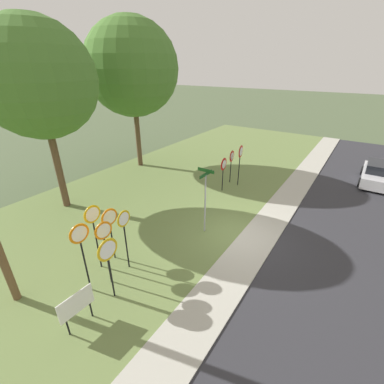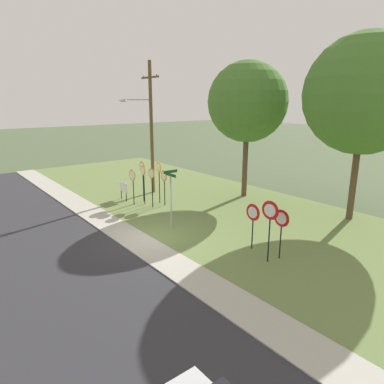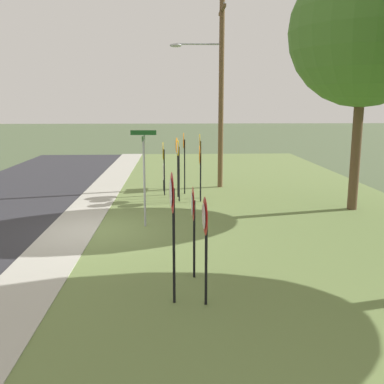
% 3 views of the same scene
% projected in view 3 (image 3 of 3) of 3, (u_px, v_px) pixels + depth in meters
% --- Properties ---
extents(ground_plane, '(160.00, 160.00, 0.00)m').
position_uv_depth(ground_plane, '(96.00, 233.00, 13.95)').
color(ground_plane, '#4C5B3D').
extents(sidewalk_strip, '(44.00, 1.60, 0.06)m').
position_uv_depth(sidewalk_strip, '(70.00, 232.00, 13.91)').
color(sidewalk_strip, '#ADAA9E').
rests_on(sidewalk_strip, ground_plane).
extents(grass_median, '(44.00, 12.00, 0.04)m').
position_uv_depth(grass_median, '(284.00, 230.00, 14.20)').
color(grass_median, olive).
rests_on(grass_median, ground_plane).
extents(stop_sign_near_left, '(0.67, 0.10, 2.71)m').
position_uv_depth(stop_sign_near_left, '(184.00, 150.00, 19.43)').
color(stop_sign_near_left, black).
rests_on(stop_sign_near_left, grass_median).
extents(stop_sign_near_right, '(0.64, 0.12, 2.55)m').
position_uv_depth(stop_sign_near_right, '(177.00, 155.00, 18.80)').
color(stop_sign_near_right, black).
rests_on(stop_sign_near_right, grass_median).
extents(stop_sign_far_left, '(0.70, 0.11, 2.29)m').
position_uv_depth(stop_sign_far_left, '(200.00, 162.00, 17.90)').
color(stop_sign_far_left, black).
rests_on(stop_sign_far_left, grass_median).
extents(stop_sign_far_center, '(0.77, 0.09, 2.34)m').
position_uv_depth(stop_sign_far_center, '(163.00, 157.00, 19.17)').
color(stop_sign_far_center, black).
rests_on(stop_sign_far_center, grass_median).
extents(stop_sign_far_right, '(0.63, 0.11, 2.52)m').
position_uv_depth(stop_sign_far_right, '(178.00, 158.00, 17.91)').
color(stop_sign_far_right, black).
rests_on(stop_sign_far_right, grass_median).
extents(stop_sign_center_tall, '(0.67, 0.10, 2.71)m').
position_uv_depth(stop_sign_center_tall, '(200.00, 152.00, 18.49)').
color(stop_sign_center_tall, black).
rests_on(stop_sign_center_tall, grass_median).
extents(yield_sign_near_left, '(0.74, 0.11, 2.20)m').
position_uv_depth(yield_sign_near_left, '(205.00, 226.00, 8.54)').
color(yield_sign_near_left, black).
rests_on(yield_sign_near_left, grass_median).
extents(yield_sign_near_right, '(0.78, 0.10, 2.13)m').
position_uv_depth(yield_sign_near_right, '(193.00, 211.00, 9.94)').
color(yield_sign_near_right, black).
rests_on(yield_sign_near_right, grass_median).
extents(yield_sign_far_left, '(0.80, 0.12, 2.67)m').
position_uv_depth(yield_sign_far_left, '(172.00, 206.00, 8.55)').
color(yield_sign_far_left, black).
rests_on(yield_sign_far_left, grass_median).
extents(street_name_post, '(0.96, 0.82, 3.13)m').
position_uv_depth(street_name_post, '(144.00, 170.00, 14.18)').
color(street_name_post, '#9EA0A8').
rests_on(street_name_post, grass_median).
extents(utility_pole, '(2.10, 2.51, 9.21)m').
position_uv_depth(utility_pole, '(218.00, 82.00, 20.49)').
color(utility_pole, brown).
rests_on(utility_pole, grass_median).
extents(notice_board, '(1.10, 0.08, 1.25)m').
position_uv_depth(notice_board, '(164.00, 172.00, 20.64)').
color(notice_board, black).
rests_on(notice_board, grass_median).
extents(oak_tree_left, '(5.34, 5.34, 9.16)m').
position_uv_depth(oak_tree_left, '(365.00, 32.00, 15.66)').
color(oak_tree_left, brown).
rests_on(oak_tree_left, grass_median).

